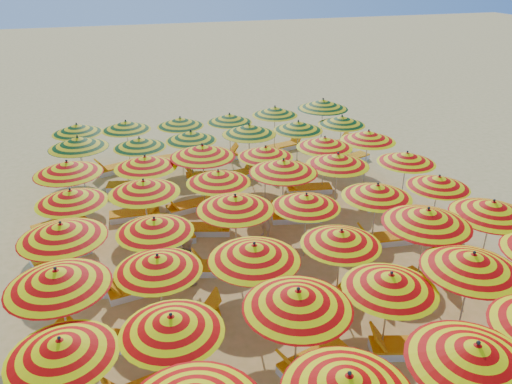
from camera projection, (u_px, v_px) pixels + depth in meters
ground at (261, 244)px, 15.82m from camera, size 120.00×120.00×0.00m
umbrella_3 at (476, 354)px, 8.42m from camera, size 2.38×2.38×2.45m
umbrella_6 at (61, 348)px, 8.94m from camera, size 2.27×2.27×2.15m
umbrella_7 at (171, 324)px, 9.50m from camera, size 2.41×2.41×2.17m
umbrella_8 at (298, 299)px, 9.89m from camera, size 2.57×2.57×2.38m
umbrella_9 at (390, 282)px, 10.68m from camera, size 2.29×2.29×2.20m
umbrella_10 at (472, 262)px, 11.10m from camera, size 2.94×2.94×2.38m
umbrella_12 at (57, 278)px, 10.54m from camera, size 2.92×2.92×2.37m
umbrella_13 at (158, 263)px, 11.40m from camera, size 2.30×2.30×2.16m
umbrella_14 at (254, 252)px, 11.55m from camera, size 2.63×2.63×2.32m
umbrella_15 at (341, 238)px, 12.45m from camera, size 2.69×2.69×2.16m
umbrella_16 at (427, 217)px, 12.90m from camera, size 2.65×2.65×2.45m
umbrella_17 at (493, 209)px, 13.47m from camera, size 2.89×2.89×2.37m
umbrella_18 at (62, 231)px, 12.41m from camera, size 2.69×2.69×2.35m
umbrella_19 at (155, 225)px, 12.99m from camera, size 2.58×2.58×2.17m
umbrella_20 at (235, 203)px, 13.87m from camera, size 2.65×2.65×2.33m
umbrella_21 at (306, 201)px, 14.39m from camera, size 2.12×2.12×2.13m
umbrella_22 at (377, 191)px, 14.81m from camera, size 2.48×2.48×2.22m
umbrella_23 at (439, 182)px, 15.69m from camera, size 2.15×2.15×2.10m
umbrella_24 at (71, 196)px, 14.50m from camera, size 2.49×2.49×2.21m
umbrella_25 at (144, 187)px, 14.95m from camera, size 2.66×2.66×2.29m
umbrella_26 at (218, 177)px, 15.84m from camera, size 2.54×2.54×2.19m
umbrella_27 at (283, 166)px, 16.17m from camera, size 2.69×2.69×2.39m
umbrella_28 at (338, 160)px, 16.92m from camera, size 2.68×2.68×2.30m
umbrella_29 at (407, 158)px, 17.43m from camera, size 2.39×2.39×2.16m
umbrella_30 at (68, 168)px, 16.16m from camera, size 2.75×2.75×2.35m
umbrella_31 at (145, 162)px, 16.84m from camera, size 2.54×2.54×2.25m
umbrella_32 at (202, 151)px, 17.36m from camera, size 2.91×2.91×2.43m
umbrella_33 at (265, 152)px, 18.03m from camera, size 2.43×2.43×2.13m
umbrella_34 at (325, 142)px, 18.66m from camera, size 2.53×2.53×2.24m
umbrella_35 at (368, 136)px, 19.28m from camera, size 2.68×2.68×2.26m
umbrella_36 at (78, 142)px, 18.43m from camera, size 2.51×2.51×2.33m
umbrella_37 at (139, 143)px, 18.93m from camera, size 2.14×2.14×2.13m
umbrella_38 at (191, 136)px, 19.60m from camera, size 2.33×2.33×2.14m
umbrella_39 at (249, 129)px, 19.87m from camera, size 2.89×2.89×2.31m
umbrella_40 at (298, 126)px, 20.63m from camera, size 2.58×2.58×2.20m
umbrella_41 at (342, 120)px, 21.43m from camera, size 2.49×2.49×2.16m
umbrella_42 at (77, 129)px, 20.39m from camera, size 2.15×2.15×2.16m
umbrella_43 at (126, 125)px, 20.80m from camera, size 2.44×2.44×2.15m
umbrella_44 at (180, 122)px, 21.34m from camera, size 2.24×2.24×2.12m
umbrella_45 at (230, 118)px, 21.90m from camera, size 2.44×2.44×2.10m
umbrella_46 at (275, 111)px, 22.61m from camera, size 2.34×2.34×2.20m
umbrella_47 at (323, 104)px, 22.83m from camera, size 3.04×3.04×2.46m
lounger_4 at (313, 361)px, 11.01m from camera, size 1.82×1.02×0.69m
lounger_5 at (406, 348)px, 11.40m from camera, size 1.83×1.05×0.69m
lounger_6 at (94, 339)px, 11.66m from camera, size 1.82×1.22×0.69m
lounger_7 at (187, 316)px, 12.41m from camera, size 1.75×0.64×0.69m
lounger_8 at (317, 296)px, 13.13m from camera, size 1.82×1.21×0.69m
lounger_9 at (396, 282)px, 13.69m from camera, size 1.82×0.93×0.69m
lounger_10 at (463, 274)px, 14.06m from camera, size 1.74×0.60×0.69m
lounger_11 at (93, 288)px, 13.45m from camera, size 1.82×0.95×0.69m
lounger_12 at (139, 288)px, 13.46m from camera, size 1.81×0.86×0.69m
lounger_13 at (218, 268)px, 14.33m from camera, size 1.83×1.05×0.69m
lounger_14 at (383, 239)px, 15.81m from camera, size 1.78×0.74×0.69m
lounger_15 at (414, 228)px, 16.43m from camera, size 1.80×0.85×0.69m
lounger_16 at (63, 254)px, 15.03m from camera, size 1.83×1.14×0.69m
lounger_17 at (166, 241)px, 15.71m from camera, size 1.79×0.79×0.69m
lounger_18 at (206, 229)px, 16.40m from camera, size 1.83×1.06×0.69m
lounger_19 at (295, 216)px, 17.18m from camera, size 1.82×0.94×0.69m
lounger_20 at (383, 202)px, 18.22m from camera, size 1.78×0.74×0.69m
lounger_21 at (61, 224)px, 16.70m from camera, size 1.83×1.15×0.69m
lounger_22 at (136, 214)px, 17.35m from camera, size 1.75×0.63×0.69m
lounger_23 at (190, 206)px, 17.91m from camera, size 1.82×0.95×0.69m
lounger_24 at (308, 189)px, 19.26m from camera, size 1.81×0.89×0.69m
lounger_25 at (131, 186)px, 19.49m from camera, size 1.82×0.96×0.69m
lounger_26 at (206, 176)px, 20.39m from camera, size 1.79×0.81×0.69m
lounger_27 at (238, 175)px, 20.48m from camera, size 1.83×1.04×0.69m
lounger_28 at (285, 169)px, 21.05m from camera, size 1.83×1.10×0.69m
lounger_29 at (351, 159)px, 22.13m from camera, size 1.83×1.15×0.69m
lounger_30 at (117, 168)px, 21.15m from camera, size 1.83×1.15×0.69m
lounger_31 at (171, 158)px, 22.16m from camera, size 1.79×0.80×0.69m
lounger_32 at (220, 156)px, 22.45m from camera, size 1.77×0.69×0.69m
lounger_33 at (285, 146)px, 23.63m from camera, size 1.82×1.00×0.69m
lounger_34 at (332, 144)px, 23.85m from camera, size 1.76×0.67×0.69m
beachgoer_b at (188, 259)px, 13.73m from camera, size 0.71×0.81×1.40m
beachgoer_a at (265, 219)px, 16.01m from camera, size 0.49×0.55×1.26m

